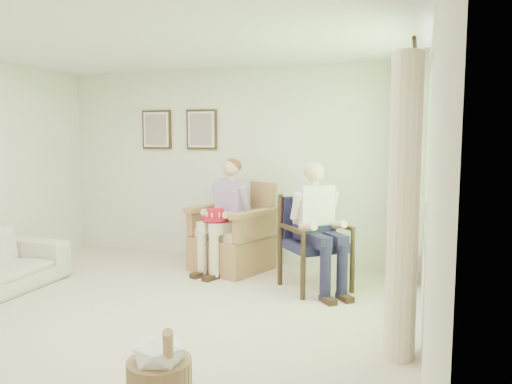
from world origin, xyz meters
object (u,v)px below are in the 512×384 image
wood_armchair (317,238)px  hatbox (160,373)px  person_dark (314,217)px  wicker_armchair (233,242)px  person_wicker (228,207)px  red_hat (216,216)px

wood_armchair → hatbox: bearing=-139.2°
person_dark → wood_armchair: bearing=49.4°
wicker_armchair → person_wicker: person_wicker is taller
wood_armchair → red_hat: wood_armchair is taller
person_dark → red_hat: 1.28m
person_wicker → person_dark: 1.24m
wood_armchair → red_hat: 1.27m
red_hat → hatbox: (0.83, -2.89, -0.50)m
red_hat → person_dark: bearing=-10.8°
wicker_armchair → person_wicker: bearing=-69.6°
person_dark → wicker_armchair: bearing=113.3°
person_dark → red_hat: person_dark is taller
wicker_armchair → red_hat: 0.51m
person_dark → hatbox: person_dark is taller
wicker_armchair → wood_armchair: bearing=1.2°
hatbox → red_hat: bearing=106.1°
wood_armchair → red_hat: (-1.26, 0.07, 0.18)m
wood_armchair → person_wicker: size_ratio=0.73×
wicker_armchair → red_hat: wicker_armchair is taller
person_dark → red_hat: size_ratio=4.34×
red_hat → person_wicker: bearing=64.1°
hatbox → person_dark: bearing=80.9°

